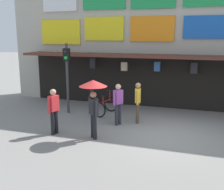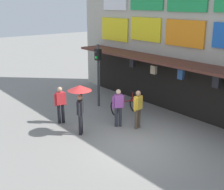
{
  "view_description": "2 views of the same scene",
  "coord_description": "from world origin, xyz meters",
  "px_view_note": "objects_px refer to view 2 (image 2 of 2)",
  "views": [
    {
      "loc": [
        1.21,
        -9.52,
        3.55
      ],
      "look_at": [
        -2.07,
        0.36,
        1.28
      ],
      "focal_mm": 44.1,
      "sensor_mm": 36.0,
      "label": 1
    },
    {
      "loc": [
        7.25,
        -7.15,
        5.16
      ],
      "look_at": [
        -2.22,
        0.55,
        1.37
      ],
      "focal_mm": 47.7,
      "sensor_mm": 36.0,
      "label": 2
    }
  ],
  "objects_px": {
    "bicycle_parked": "(124,106)",
    "pedestrian_with_umbrella": "(80,96)",
    "pedestrian_in_purple": "(118,106)",
    "pedestrian_in_green": "(60,103)",
    "traffic_light_near": "(98,66)",
    "pedestrian_in_black": "(138,107)"
  },
  "relations": [
    {
      "from": "bicycle_parked",
      "to": "pedestrian_with_umbrella",
      "type": "height_order",
      "value": "pedestrian_with_umbrella"
    },
    {
      "from": "pedestrian_in_purple",
      "to": "pedestrian_in_green",
      "type": "distance_m",
      "value": 2.57
    },
    {
      "from": "pedestrian_with_umbrella",
      "to": "bicycle_parked",
      "type": "bearing_deg",
      "value": 102.38
    },
    {
      "from": "traffic_light_near",
      "to": "pedestrian_in_purple",
      "type": "relative_size",
      "value": 1.9
    },
    {
      "from": "traffic_light_near",
      "to": "pedestrian_in_purple",
      "type": "height_order",
      "value": "traffic_light_near"
    },
    {
      "from": "pedestrian_in_green",
      "to": "pedestrian_in_black",
      "type": "bearing_deg",
      "value": 40.97
    },
    {
      "from": "pedestrian_with_umbrella",
      "to": "pedestrian_in_black",
      "type": "distance_m",
      "value": 2.54
    },
    {
      "from": "pedestrian_in_purple",
      "to": "pedestrian_in_green",
      "type": "bearing_deg",
      "value": -137.6
    },
    {
      "from": "pedestrian_in_purple",
      "to": "pedestrian_with_umbrella",
      "type": "relative_size",
      "value": 0.81
    },
    {
      "from": "bicycle_parked",
      "to": "pedestrian_in_purple",
      "type": "relative_size",
      "value": 0.76
    },
    {
      "from": "traffic_light_near",
      "to": "pedestrian_in_green",
      "type": "height_order",
      "value": "traffic_light_near"
    },
    {
      "from": "pedestrian_with_umbrella",
      "to": "pedestrian_in_black",
      "type": "xyz_separation_m",
      "value": [
        1.05,
        2.21,
        -0.69
      ]
    },
    {
      "from": "pedestrian_with_umbrella",
      "to": "pedestrian_in_purple",
      "type": "bearing_deg",
      "value": 77.89
    },
    {
      "from": "pedestrian_in_black",
      "to": "pedestrian_with_umbrella",
      "type": "bearing_deg",
      "value": -115.41
    },
    {
      "from": "pedestrian_in_purple",
      "to": "traffic_light_near",
      "type": "bearing_deg",
      "value": 160.54
    },
    {
      "from": "traffic_light_near",
      "to": "pedestrian_in_green",
      "type": "distance_m",
      "value": 3.06
    },
    {
      "from": "bicycle_parked",
      "to": "pedestrian_with_umbrella",
      "type": "bearing_deg",
      "value": -77.62
    },
    {
      "from": "pedestrian_with_umbrella",
      "to": "pedestrian_in_green",
      "type": "xyz_separation_m",
      "value": [
        -1.53,
        -0.04,
        -0.69
      ]
    },
    {
      "from": "bicycle_parked",
      "to": "pedestrian_in_purple",
      "type": "distance_m",
      "value": 1.7
    },
    {
      "from": "traffic_light_near",
      "to": "bicycle_parked",
      "type": "distance_m",
      "value": 2.46
    },
    {
      "from": "bicycle_parked",
      "to": "pedestrian_in_green",
      "type": "relative_size",
      "value": 0.76
    },
    {
      "from": "pedestrian_in_purple",
      "to": "pedestrian_with_umbrella",
      "type": "xyz_separation_m",
      "value": [
        -0.36,
        -1.7,
        0.69
      ]
    }
  ]
}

